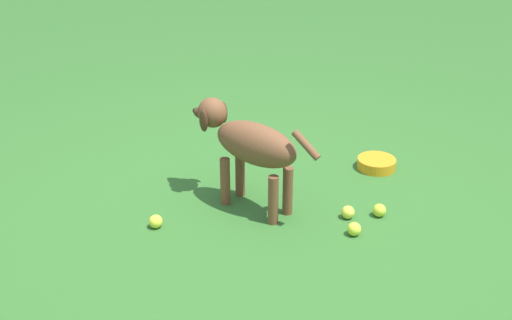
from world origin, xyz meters
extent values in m
plane|color=#2D6026|center=(0.00, 0.00, 0.00)|extent=(14.00, 14.00, 0.00)
ellipsoid|color=brown|center=(0.00, 0.10, 0.36)|extent=(0.51, 0.31, 0.21)
cylinder|color=brown|center=(-0.16, 0.09, 0.13)|extent=(0.05, 0.05, 0.26)
cylinder|color=brown|center=(-0.13, 0.20, 0.13)|extent=(0.05, 0.05, 0.26)
cylinder|color=brown|center=(0.13, 0.00, 0.13)|extent=(0.05, 0.05, 0.26)
cylinder|color=brown|center=(0.17, 0.11, 0.13)|extent=(0.05, 0.05, 0.26)
ellipsoid|color=brown|center=(-0.27, 0.18, 0.45)|extent=(0.19, 0.18, 0.15)
ellipsoid|color=#472B19|center=(-0.34, 0.20, 0.43)|extent=(0.12, 0.10, 0.06)
sphere|color=black|center=(-0.38, 0.22, 0.43)|extent=(0.03, 0.03, 0.03)
ellipsoid|color=#472B19|center=(-0.28, 0.11, 0.43)|extent=(0.06, 0.04, 0.12)
ellipsoid|color=#472B19|center=(-0.24, 0.25, 0.43)|extent=(0.06, 0.04, 0.12)
cylinder|color=brown|center=(0.28, 0.02, 0.44)|extent=(0.16, 0.08, 0.12)
sphere|color=#C9DB37|center=(0.53, 0.04, 0.03)|extent=(0.07, 0.07, 0.07)
sphere|color=#C1D134|center=(0.60, 0.26, 0.03)|extent=(0.07, 0.07, 0.07)
sphere|color=#D5D642|center=(0.46, 0.18, 0.03)|extent=(0.07, 0.07, 0.07)
sphere|color=#D4DC3A|center=(-0.38, -0.25, 0.03)|extent=(0.07, 0.07, 0.07)
cylinder|color=orange|center=(0.48, 0.78, 0.03)|extent=(0.22, 0.22, 0.06)
camera|label=1|loc=(1.03, -2.48, 1.63)|focal=44.15mm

